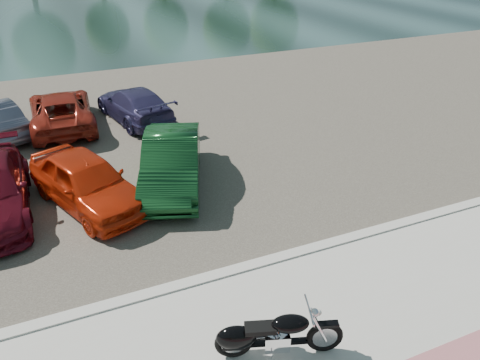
% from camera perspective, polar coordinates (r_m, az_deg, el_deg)
% --- Properties ---
extents(ground, '(200.00, 200.00, 0.00)m').
position_cam_1_polar(ground, '(9.83, 8.95, -16.85)').
color(ground, '#595447').
rests_on(ground, ground).
extents(promenade, '(60.00, 6.00, 0.10)m').
position_cam_1_polar(promenade, '(9.26, 12.38, -20.55)').
color(promenade, '#BAB8AF').
rests_on(promenade, ground).
extents(kerb, '(60.00, 0.30, 0.14)m').
position_cam_1_polar(kerb, '(11.06, 3.54, -9.90)').
color(kerb, '#BAB8AF').
rests_on(kerb, ground).
extents(parking_lot, '(60.00, 18.00, 0.04)m').
position_cam_1_polar(parking_lot, '(18.47, -9.05, 6.36)').
color(parking_lot, '#413C35').
rests_on(parking_lot, ground).
extents(river, '(120.00, 40.00, 0.00)m').
position_cam_1_polar(river, '(46.34, -19.11, 18.75)').
color(river, '#172A26').
rests_on(river, ground).
extents(motorcycle, '(2.26, 1.04, 1.05)m').
position_cam_1_polar(motorcycle, '(8.75, 3.35, -18.40)').
color(motorcycle, black).
rests_on(motorcycle, promenade).
extents(car_4, '(3.21, 4.63, 1.46)m').
position_cam_1_polar(car_4, '(13.46, -18.17, -0.18)').
color(car_4, red).
rests_on(car_4, parking_lot).
extents(car_5, '(3.03, 4.88, 1.52)m').
position_cam_1_polar(car_5, '(13.94, -8.32, 2.22)').
color(car_5, '#113F1B').
rests_on(car_5, parking_lot).
extents(car_10, '(2.39, 4.91, 1.35)m').
position_cam_1_polar(car_10, '(19.28, -20.97, 7.97)').
color(car_10, maroon).
rests_on(car_10, parking_lot).
extents(car_11, '(2.69, 4.78, 1.31)m').
position_cam_1_polar(car_11, '(19.14, -12.74, 8.98)').
color(car_11, '#302C55').
rests_on(car_11, parking_lot).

